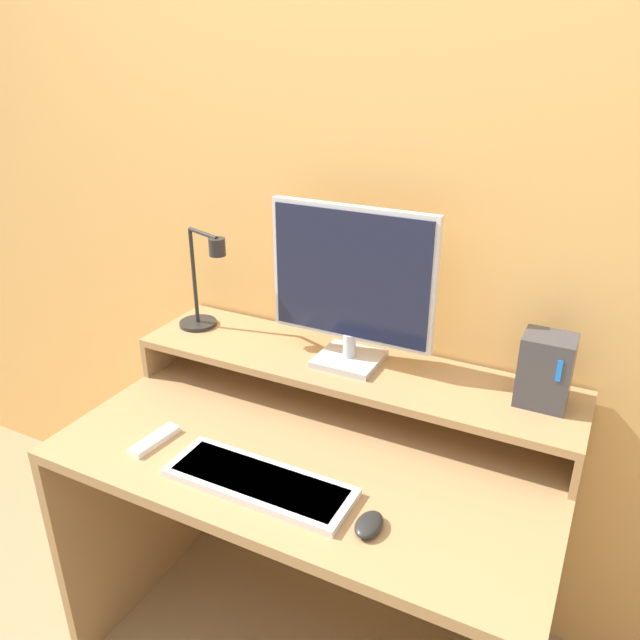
# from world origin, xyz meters

# --- Properties ---
(wall_back) EXTENTS (6.00, 0.05, 2.50)m
(wall_back) POSITION_xyz_m (0.00, 0.76, 1.25)
(wall_back) COLOR #E5AD60
(wall_back) RESTS_ON ground_plane
(desk) EXTENTS (1.25, 0.73, 0.75)m
(desk) POSITION_xyz_m (0.00, 0.36, 0.54)
(desk) COLOR #A87F51
(desk) RESTS_ON ground_plane
(monitor_shelf) EXTENTS (1.25, 0.30, 0.13)m
(monitor_shelf) POSITION_xyz_m (0.00, 0.58, 0.86)
(monitor_shelf) COLOR #A87F51
(monitor_shelf) RESTS_ON desk
(monitor) EXTENTS (0.46, 0.16, 0.44)m
(monitor) POSITION_xyz_m (-0.01, 0.59, 1.11)
(monitor) COLOR #BCBCC1
(monitor) RESTS_ON monitor_shelf
(desk_lamp) EXTENTS (0.21, 0.13, 0.32)m
(desk_lamp) POSITION_xyz_m (-0.49, 0.58, 1.02)
(desk_lamp) COLOR black
(desk_lamp) RESTS_ON monitor_shelf
(router_dock) EXTENTS (0.12, 0.10, 0.18)m
(router_dock) POSITION_xyz_m (0.50, 0.61, 0.97)
(router_dock) COLOR #3D3D42
(router_dock) RESTS_ON monitor_shelf
(keyboard) EXTENTS (0.45, 0.15, 0.02)m
(keyboard) POSITION_xyz_m (-0.04, 0.16, 0.76)
(keyboard) COLOR silver
(keyboard) RESTS_ON desk
(mouse) EXTENTS (0.06, 0.09, 0.03)m
(mouse) POSITION_xyz_m (0.25, 0.14, 0.77)
(mouse) COLOR black
(mouse) RESTS_ON desk
(remote_control) EXTENTS (0.05, 0.15, 0.02)m
(remote_control) POSITION_xyz_m (-0.37, 0.18, 0.76)
(remote_control) COLOR white
(remote_control) RESTS_ON desk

